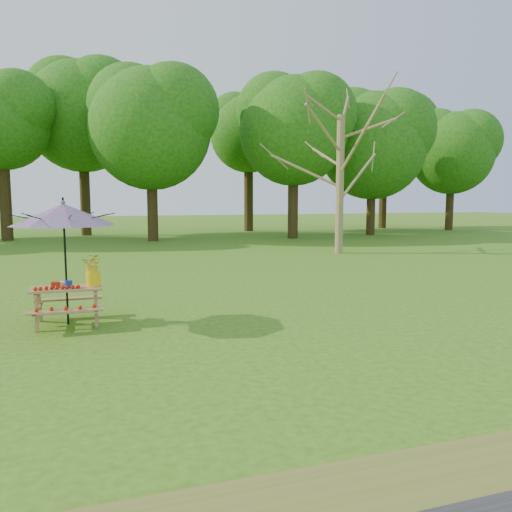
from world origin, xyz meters
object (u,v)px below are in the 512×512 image
object	(u,v)px
picnic_table	(68,306)
patio_umbrella	(63,215)
bare_tree	(342,56)
flower_bucket	(93,269)

from	to	relation	value
picnic_table	patio_umbrella	xyz separation A→B (m)	(0.00, 0.00, 1.62)
bare_tree	picnic_table	world-z (taller)	bare_tree
picnic_table	patio_umbrella	distance (m)	1.62
picnic_table	patio_umbrella	size ratio (longest dim) A/B	0.59
bare_tree	picnic_table	distance (m)	15.35
bare_tree	patio_umbrella	bearing A→B (deg)	-138.13
patio_umbrella	picnic_table	bearing A→B (deg)	-95.19
picnic_table	flower_bucket	xyz separation A→B (m)	(0.45, 0.03, 0.65)
picnic_table	flower_bucket	bearing A→B (deg)	4.18
patio_umbrella	flower_bucket	size ratio (longest dim) A/B	3.94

